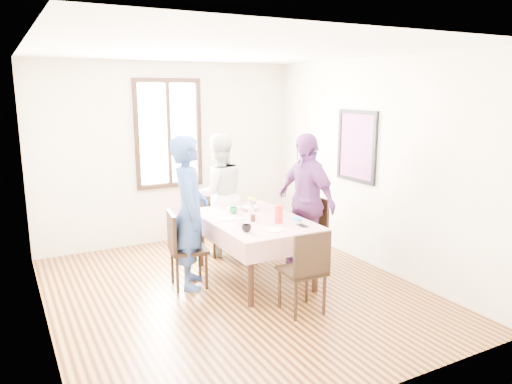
% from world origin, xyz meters
% --- Properties ---
extents(ground, '(4.50, 4.50, 0.00)m').
position_xyz_m(ground, '(0.00, 0.00, 0.00)').
color(ground, black).
rests_on(ground, ground).
extents(back_wall, '(4.00, 0.00, 4.00)m').
position_xyz_m(back_wall, '(0.00, 2.25, 1.35)').
color(back_wall, beige).
rests_on(back_wall, ground).
extents(right_wall, '(0.00, 4.50, 4.50)m').
position_xyz_m(right_wall, '(2.00, 0.00, 1.35)').
color(right_wall, beige).
rests_on(right_wall, ground).
extents(window_frame, '(1.02, 0.06, 1.62)m').
position_xyz_m(window_frame, '(0.00, 2.23, 1.65)').
color(window_frame, black).
rests_on(window_frame, back_wall).
extents(window_pane, '(0.90, 0.02, 1.50)m').
position_xyz_m(window_pane, '(0.00, 2.24, 1.65)').
color(window_pane, white).
rests_on(window_pane, back_wall).
extents(art_poster, '(0.04, 0.76, 0.96)m').
position_xyz_m(art_poster, '(1.98, 0.30, 1.55)').
color(art_poster, red).
rests_on(art_poster, right_wall).
extents(dining_table, '(0.96, 1.54, 0.75)m').
position_xyz_m(dining_table, '(0.39, 0.26, 0.38)').
color(dining_table, black).
rests_on(dining_table, ground).
extents(tablecloth, '(1.08, 1.66, 0.01)m').
position_xyz_m(tablecloth, '(0.39, 0.26, 0.76)').
color(tablecloth, '#5A0007').
rests_on(tablecloth, dining_table).
extents(chair_left, '(0.48, 0.48, 0.91)m').
position_xyz_m(chair_left, '(-0.40, 0.40, 0.46)').
color(chair_left, black).
rests_on(chair_left, ground).
extents(chair_right, '(0.47, 0.47, 0.91)m').
position_xyz_m(chair_right, '(1.19, 0.31, 0.46)').
color(chair_right, black).
rests_on(chair_right, ground).
extents(chair_far, '(0.45, 0.45, 0.91)m').
position_xyz_m(chair_far, '(0.39, 1.32, 0.46)').
color(chair_far, black).
rests_on(chair_far, ground).
extents(chair_near, '(0.44, 0.44, 0.91)m').
position_xyz_m(chair_near, '(0.39, -0.80, 0.46)').
color(chair_near, black).
rests_on(chair_near, ground).
extents(person_left, '(0.63, 0.76, 1.80)m').
position_xyz_m(person_left, '(-0.38, 0.40, 0.90)').
color(person_left, navy).
rests_on(person_left, ground).
extents(person_far, '(0.89, 0.73, 1.71)m').
position_xyz_m(person_far, '(0.39, 1.30, 0.85)').
color(person_far, beige).
rests_on(person_far, ground).
extents(person_right, '(0.54, 1.07, 1.77)m').
position_xyz_m(person_right, '(1.17, 0.31, 0.88)').
color(person_right, '#65306E').
rests_on(person_right, ground).
extents(mug_black, '(0.14, 0.14, 0.08)m').
position_xyz_m(mug_black, '(0.05, -0.20, 0.80)').
color(mug_black, black).
rests_on(mug_black, tablecloth).
extents(mug_flag, '(0.11, 0.11, 0.09)m').
position_xyz_m(mug_flag, '(0.69, 0.19, 0.81)').
color(mug_flag, red).
rests_on(mug_flag, tablecloth).
extents(mug_green, '(0.14, 0.14, 0.08)m').
position_xyz_m(mug_green, '(0.28, 0.61, 0.80)').
color(mug_green, '#0C7226').
rests_on(mug_green, tablecloth).
extents(serving_bowl, '(0.25, 0.25, 0.05)m').
position_xyz_m(serving_bowl, '(0.54, 0.65, 0.79)').
color(serving_bowl, white).
rests_on(serving_bowl, tablecloth).
extents(juice_carton, '(0.07, 0.07, 0.21)m').
position_xyz_m(juice_carton, '(0.55, -0.06, 0.87)').
color(juice_carton, red).
rests_on(juice_carton, tablecloth).
extents(butter_tub, '(0.11, 0.11, 0.05)m').
position_xyz_m(butter_tub, '(0.73, -0.18, 0.79)').
color(butter_tub, white).
rests_on(butter_tub, tablecloth).
extents(jam_jar, '(0.06, 0.06, 0.08)m').
position_xyz_m(jam_jar, '(0.32, 0.15, 0.80)').
color(jam_jar, black).
rests_on(jam_jar, tablecloth).
extents(drinking_glass, '(0.07, 0.07, 0.09)m').
position_xyz_m(drinking_glass, '(0.10, 0.02, 0.81)').
color(drinking_glass, silver).
rests_on(drinking_glass, tablecloth).
extents(smartphone, '(0.07, 0.15, 0.01)m').
position_xyz_m(smartphone, '(0.73, -0.30, 0.77)').
color(smartphone, black).
rests_on(smartphone, tablecloth).
extents(flower_vase, '(0.07, 0.07, 0.15)m').
position_xyz_m(flower_vase, '(0.38, 0.28, 0.84)').
color(flower_vase, silver).
rests_on(flower_vase, tablecloth).
extents(plate_left, '(0.20, 0.20, 0.01)m').
position_xyz_m(plate_left, '(0.09, 0.38, 0.77)').
color(plate_left, white).
rests_on(plate_left, tablecloth).
extents(plate_far, '(0.20, 0.20, 0.01)m').
position_xyz_m(plate_far, '(0.39, 0.85, 0.77)').
color(plate_far, white).
rests_on(plate_far, tablecloth).
extents(plate_near, '(0.20, 0.20, 0.01)m').
position_xyz_m(plate_near, '(0.35, -0.30, 0.77)').
color(plate_near, white).
rests_on(plate_near, tablecloth).
extents(butter_lid, '(0.12, 0.12, 0.01)m').
position_xyz_m(butter_lid, '(0.73, -0.18, 0.82)').
color(butter_lid, blue).
rests_on(butter_lid, butter_tub).
extents(flower_bunch, '(0.09, 0.09, 0.10)m').
position_xyz_m(flower_bunch, '(0.38, 0.28, 0.96)').
color(flower_bunch, yellow).
rests_on(flower_bunch, flower_vase).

